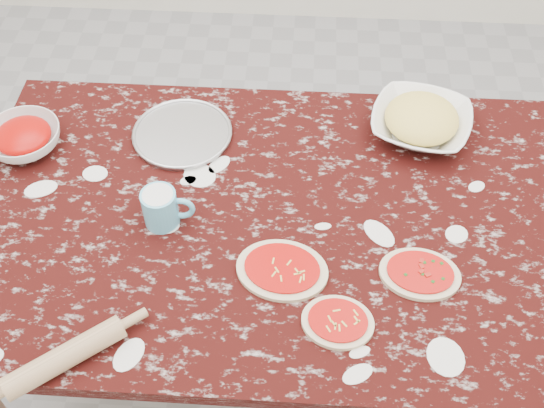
{
  "coord_description": "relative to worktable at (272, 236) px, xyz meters",
  "views": [
    {
      "loc": [
        0.07,
        -1.07,
        2.09
      ],
      "look_at": [
        0.0,
        0.0,
        0.8
      ],
      "focal_mm": 43.73,
      "sensor_mm": 36.0,
      "label": 1
    }
  ],
  "objects": [
    {
      "name": "flour_mug",
      "position": [
        -0.28,
        -0.03,
        0.14
      ],
      "size": [
        0.13,
        0.09,
        0.1
      ],
      "color": "#5EBDE0",
      "rests_on": "worktable"
    },
    {
      "name": "ground",
      "position": [
        0.0,
        0.0,
        -0.67
      ],
      "size": [
        4.0,
        4.0,
        0.0
      ],
      "primitive_type": "plane",
      "color": "gray"
    },
    {
      "name": "sauce_bowl",
      "position": [
        -0.71,
        0.21,
        0.12
      ],
      "size": [
        0.27,
        0.27,
        0.07
      ],
      "primitive_type": "imported",
      "rotation": [
        0.0,
        0.0,
        -0.4
      ],
      "color": "white",
      "rests_on": "worktable"
    },
    {
      "name": "worktable",
      "position": [
        0.0,
        0.0,
        0.0
      ],
      "size": [
        1.6,
        1.0,
        0.75
      ],
      "color": "black",
      "rests_on": "ground"
    },
    {
      "name": "cheese_bowl",
      "position": [
        0.4,
        0.34,
        0.12
      ],
      "size": [
        0.34,
        0.34,
        0.07
      ],
      "primitive_type": "imported",
      "rotation": [
        0.0,
        0.0,
        -0.27
      ],
      "color": "white",
      "rests_on": "worktable"
    },
    {
      "name": "pizza_mid",
      "position": [
        0.17,
        -0.31,
        0.09
      ],
      "size": [
        0.18,
        0.16,
        0.02
      ],
      "color": "beige",
      "rests_on": "worktable"
    },
    {
      "name": "pizza_tray",
      "position": [
        -0.28,
        0.28,
        0.09
      ],
      "size": [
        0.31,
        0.31,
        0.01
      ],
      "primitive_type": "cylinder",
      "rotation": [
        0.0,
        0.0,
        -0.12
      ],
      "color": "#B2B2B7",
      "rests_on": "worktable"
    },
    {
      "name": "rolling_pin",
      "position": [
        -0.42,
        -0.44,
        0.11
      ],
      "size": [
        0.25,
        0.21,
        0.05
      ],
      "primitive_type": "cylinder",
      "rotation": [
        0.0,
        1.57,
        0.67
      ],
      "color": "tan",
      "rests_on": "worktable"
    },
    {
      "name": "pizza_right",
      "position": [
        0.37,
        -0.16,
        0.09
      ],
      "size": [
        0.21,
        0.17,
        0.02
      ],
      "color": "beige",
      "rests_on": "worktable"
    },
    {
      "name": "pizza_left",
      "position": [
        0.04,
        -0.17,
        0.09
      ],
      "size": [
        0.25,
        0.21,
        0.02
      ],
      "color": "beige",
      "rests_on": "worktable"
    }
  ]
}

